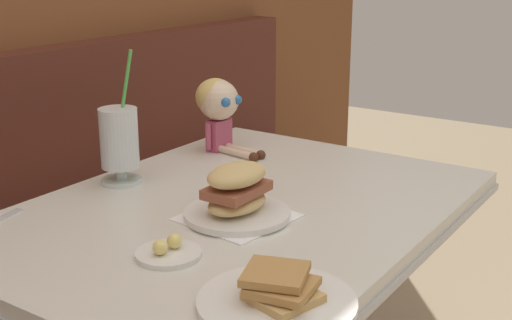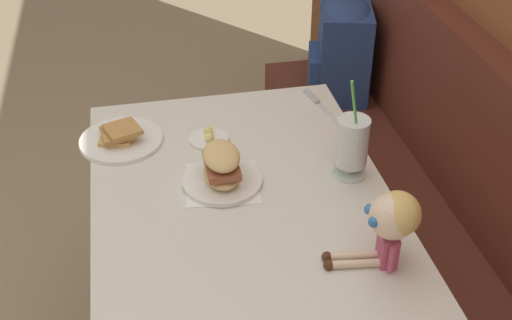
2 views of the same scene
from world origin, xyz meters
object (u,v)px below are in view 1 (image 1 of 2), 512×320
(sandwich_plate, at_px, (237,197))
(butter_saucer, at_px, (168,252))
(toast_plate, at_px, (278,298))
(milkshake_glass, at_px, (119,142))
(seated_doll, at_px, (219,104))

(sandwich_plate, distance_m, butter_saucer, 0.22)
(toast_plate, bearing_deg, milkshake_glass, 64.85)
(milkshake_glass, relative_size, sandwich_plate, 1.42)
(toast_plate, xyz_separation_m, butter_saucer, (0.04, 0.26, -0.01))
(toast_plate, height_order, butter_saucer, toast_plate)
(milkshake_glass, distance_m, seated_doll, 0.35)
(butter_saucer, xyz_separation_m, seated_doll, (0.60, 0.34, 0.12))
(seated_doll, bearing_deg, sandwich_plate, -138.84)
(milkshake_glass, xyz_separation_m, sandwich_plate, (-0.03, -0.36, -0.05))
(sandwich_plate, bearing_deg, milkshake_glass, 85.39)
(toast_plate, relative_size, milkshake_glass, 0.80)
(toast_plate, relative_size, butter_saucer, 2.08)
(seated_doll, bearing_deg, milkshake_glass, 176.10)
(sandwich_plate, height_order, butter_saucer, sandwich_plate)
(milkshake_glass, bearing_deg, seated_doll, -3.90)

